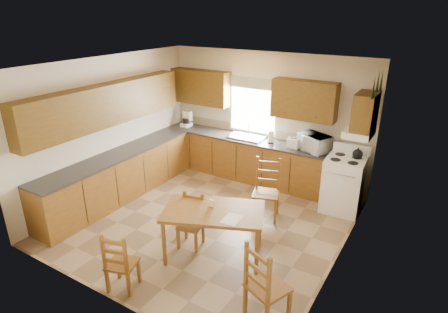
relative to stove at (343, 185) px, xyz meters
The scene contains 35 objects.
floor 2.54m from the stove, 138.97° to the right, with size 4.50×4.50×0.00m, color #89704F.
ceiling 3.33m from the stove, 138.97° to the right, with size 4.50×4.50×0.00m, color #9C692D.
wall_left 4.52m from the stove, 158.39° to the right, with size 4.50×4.50×0.00m, color beige.
wall_right 1.88m from the stove, 77.25° to the right, with size 4.50×4.50×0.00m, color beige.
wall_back 2.15m from the stove, 161.91° to the left, with size 4.50×4.50×0.00m, color beige.
wall_front 4.40m from the stove, 115.82° to the right, with size 4.50×4.50×0.00m, color beige.
lower_cab_back 2.28m from the stove, behind, with size 3.75×0.60×0.88m, color brown.
lower_cab_left 4.23m from the stove, 155.00° to the right, with size 0.60×3.60×0.88m, color brown.
counter_back 2.31m from the stove, behind, with size 3.75×0.63×0.04m, color #34302E.
counter_left 4.25m from the stove, 155.00° to the right, with size 0.63×3.60×0.04m, color #34302E.
backsplash 2.39m from the stove, 165.00° to the left, with size 3.75×0.01×0.18m, color #988565.
upper_cab_back_left 3.71m from the stove, behind, with size 1.41×0.33×0.75m, color brown.
upper_cab_back_right 1.76m from the stove, 156.18° to the left, with size 1.25×0.33×0.75m, color brown.
upper_cab_left 4.56m from the stove, 155.75° to the right, with size 0.33×3.60×0.75m, color brown.
upper_cab_stove 1.42m from the stove, ahead, with size 0.33×0.62×0.62m, color brown.
range_hood 1.03m from the stove, ahead, with size 0.44×0.62×0.12m, color white.
window_frame 2.49m from the stove, 165.00° to the left, with size 1.13×0.02×1.18m, color white.
window_pane 2.49m from the stove, 165.12° to the left, with size 1.05×0.01×1.10m, color white.
window_valance 2.73m from the stove, 165.73° to the left, with size 1.19×0.01×0.24m, color #52643C.
sink_basin 2.25m from the stove, behind, with size 0.75×0.45×0.04m, color silver.
pine_decal_a 1.94m from the stove, 42.81° to the right, with size 0.22×0.22×0.36m, color #193D1A.
pine_decal_b 1.95m from the stove, ahead, with size 0.22×0.22×0.36m, color #193D1A.
pine_decal_c 1.94m from the stove, 45.37° to the left, with size 0.22×0.22×0.36m, color #193D1A.
stove is the anchor object (origin of this frame).
coffeemaker 3.83m from the stove, behind, with size 0.19×0.23×0.32m, color white.
paper_towel 1.73m from the stove, 169.08° to the left, with size 0.11×0.11×0.25m, color white.
toaster 1.26m from the stove, 166.19° to the left, with size 0.23×0.15×0.19m, color white.
microwave 0.97m from the stove, 155.87° to the left, with size 0.55×0.40×0.33m, color white.
dining_table 2.71m from the stove, 117.68° to the right, with size 1.44×0.83×0.77m, color brown.
chair_near_left 4.10m from the stove, 117.72° to the right, with size 0.37×0.35×0.87m, color brown.
chair_near_right 3.11m from the stove, 90.78° to the right, with size 0.44×0.42×1.05m, color brown.
chair_far_left 1.46m from the stove, 137.38° to the right, with size 0.45×0.43×1.07m, color brown.
chair_far_right 2.93m from the stove, 125.41° to the right, with size 0.36×0.34×0.85m, color brown.
table_paper 2.65m from the stove, 110.00° to the right, with size 0.23×0.31×0.00m, color white.
table_card 2.71m from the stove, 119.95° to the right, with size 0.08×0.02×0.11m, color white.
Camera 1 is at (3.23, -4.74, 3.51)m, focal length 30.00 mm.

